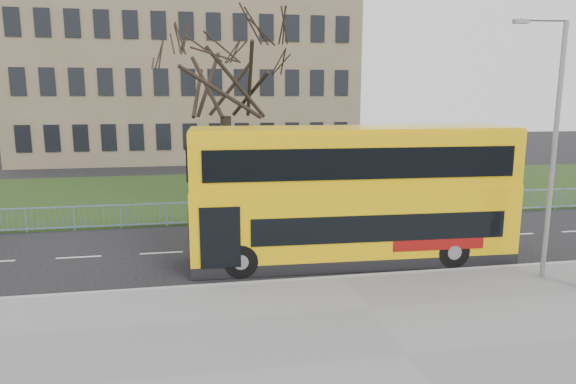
# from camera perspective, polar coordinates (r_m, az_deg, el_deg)

# --- Properties ---
(ground) EXTENTS (120.00, 120.00, 0.00)m
(ground) POSITION_cam_1_polar(r_m,az_deg,el_deg) (18.47, 4.72, -8.06)
(ground) COLOR black
(ground) RESTS_ON ground
(pavement) EXTENTS (80.00, 10.50, 0.12)m
(pavement) POSITION_cam_1_polar(r_m,az_deg,el_deg) (12.57, 13.02, -17.43)
(pavement) COLOR slate
(pavement) RESTS_ON ground
(kerb) EXTENTS (80.00, 0.20, 0.14)m
(kerb) POSITION_cam_1_polar(r_m,az_deg,el_deg) (17.04, 6.08, -9.47)
(kerb) COLOR gray
(kerb) RESTS_ON ground
(grass_verge) EXTENTS (80.00, 15.40, 0.08)m
(grass_verge) POSITION_cam_1_polar(r_m,az_deg,el_deg) (32.06, -1.85, 0.11)
(grass_verge) COLOR #1C3312
(grass_verge) RESTS_ON ground
(guard_railing) EXTENTS (40.00, 0.12, 1.10)m
(guard_railing) POSITION_cam_1_polar(r_m,az_deg,el_deg) (24.52, 0.78, -1.97)
(guard_railing) COLOR #789CD6
(guard_railing) RESTS_ON ground
(bare_tree) EXTENTS (7.99, 7.99, 11.41)m
(bare_tree) POSITION_cam_1_polar(r_m,az_deg,el_deg) (26.93, -6.99, 10.32)
(bare_tree) COLOR black
(bare_tree) RESTS_ON grass_verge
(civic_building) EXTENTS (30.00, 15.00, 14.00)m
(civic_building) POSITION_cam_1_polar(r_m,az_deg,el_deg) (51.89, -10.92, 11.70)
(civic_building) COLOR #77674C
(civic_building) RESTS_ON ground
(yellow_bus) EXTENTS (11.49, 3.14, 4.78)m
(yellow_bus) POSITION_cam_1_polar(r_m,az_deg,el_deg) (18.38, 7.21, 0.06)
(yellow_bus) COLOR yellow
(yellow_bus) RESTS_ON ground
(street_lamp) EXTENTS (1.71, 0.34, 8.06)m
(street_lamp) POSITION_cam_1_polar(r_m,az_deg,el_deg) (17.93, 27.26, 5.07)
(street_lamp) COLOR gray
(street_lamp) RESTS_ON pavement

